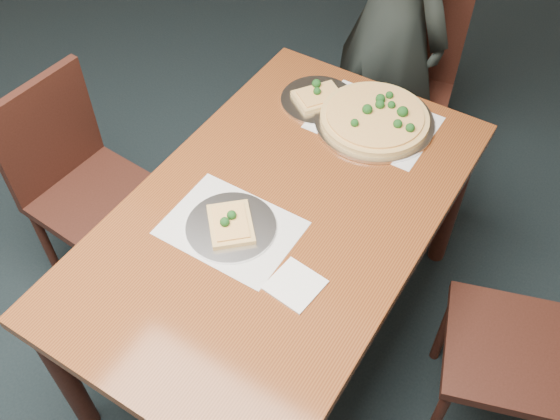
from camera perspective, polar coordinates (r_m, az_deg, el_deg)
The scene contains 11 objects.
dining_table at distance 2.04m, azimuth 0.00°, elevation -1.68°, with size 0.90×1.50×0.75m.
chair_far at distance 2.90m, azimuth 11.37°, elevation 11.66°, with size 0.50×0.50×0.91m.
chair_left at distance 2.51m, azimuth -17.92°, elevation 2.75°, with size 0.45×0.45×0.91m.
chair_right at distance 2.13m, azimuth 23.00°, elevation -11.40°, with size 0.53×0.53×0.91m.
diner at distance 2.76m, azimuth 10.18°, elevation 16.72°, with size 0.58×0.38×1.58m, color black.
placemat_main at distance 2.29m, azimuth 8.57°, elevation 7.91°, with size 0.42×0.32×0.00m, color white.
placemat_near at distance 1.93m, azimuth -4.49°, elevation -1.65°, with size 0.40×0.30×0.00m, color white.
pizza_pan at distance 2.27m, azimuth 8.69°, elevation 8.32°, with size 0.43×0.43×0.07m.
slice_plate_near at distance 1.92m, azimuth -4.52°, elevation -1.41°, with size 0.28×0.28×0.06m.
slice_plate_far at distance 2.35m, azimuth 3.52°, elevation 10.17°, with size 0.28×0.28×0.06m.
napkin at distance 1.80m, azimuth 1.39°, elevation -6.85°, with size 0.14×0.14×0.01m, color white.
Camera 1 is at (0.92, -0.25, 2.25)m, focal length 40.00 mm.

